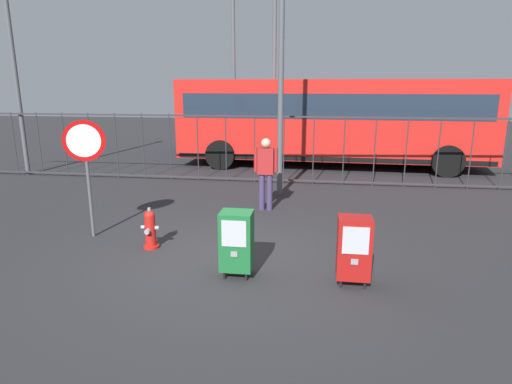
{
  "coord_description": "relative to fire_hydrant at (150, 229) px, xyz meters",
  "views": [
    {
      "loc": [
        1.42,
        -6.55,
        2.86
      ],
      "look_at": [
        0.3,
        1.2,
        0.9
      ],
      "focal_mm": 30.42,
      "sensor_mm": 36.0,
      "label": 1
    }
  ],
  "objects": [
    {
      "name": "street_light_near_left",
      "position": [
        -0.56,
        10.77,
        4.05
      ],
      "size": [
        0.32,
        0.32,
        7.66
      ],
      "color": "#4C4F54",
      "rests_on": "ground_plane"
    },
    {
      "name": "bus_near",
      "position": [
        3.31,
        8.53,
        1.36
      ],
      "size": [
        10.57,
        3.03,
        3.0
      ],
      "rotation": [
        0.0,
        0.0,
        -0.03
      ],
      "color": "red",
      "rests_on": "ground_plane"
    },
    {
      "name": "newspaper_box_primary",
      "position": [
        1.74,
        -0.93,
        0.22
      ],
      "size": [
        0.48,
        0.42,
        1.02
      ],
      "color": "black",
      "rests_on": "ground_plane"
    },
    {
      "name": "pedestrian",
      "position": [
        1.74,
        2.7,
        0.6
      ],
      "size": [
        0.55,
        0.22,
        1.67
      ],
      "color": "#382D51",
      "rests_on": "ground_plane"
    },
    {
      "name": "ground_plane",
      "position": [
        1.49,
        -0.41,
        -0.35
      ],
      "size": [
        60.0,
        60.0,
        0.0
      ],
      "primitive_type": "plane",
      "color": "#262628"
    },
    {
      "name": "fire_hydrant",
      "position": [
        0.0,
        0.0,
        0.0
      ],
      "size": [
        0.33,
        0.31,
        0.75
      ],
      "color": "red",
      "rests_on": "ground_plane"
    },
    {
      "name": "street_light_near_right",
      "position": [
        1.24,
        9.12,
        3.33
      ],
      "size": [
        0.32,
        0.32,
        6.27
      ],
      "color": "#4C4F54",
      "rests_on": "ground_plane"
    },
    {
      "name": "street_light_far_left",
      "position": [
        -6.41,
        5.65,
        3.57
      ],
      "size": [
        0.32,
        0.32,
        6.73
      ],
      "color": "#4C4F54",
      "rests_on": "ground_plane"
    },
    {
      "name": "fence_barrier",
      "position": [
        1.49,
        5.53,
        0.67
      ],
      "size": [
        18.03,
        0.04,
        2.0
      ],
      "color": "#2D2D33",
      "rests_on": "ground_plane"
    },
    {
      "name": "bus_far",
      "position": [
        2.43,
        12.1,
        1.36
      ],
      "size": [
        10.7,
        3.63,
        3.0
      ],
      "rotation": [
        0.0,
        0.0,
        0.1
      ],
      "color": "#19519E",
      "rests_on": "ground_plane"
    },
    {
      "name": "street_light_far_right",
      "position": [
        1.93,
        4.16,
        3.61
      ],
      "size": [
        0.32,
        0.32,
        6.8
      ],
      "color": "#4C4F54",
      "rests_on": "ground_plane"
    },
    {
      "name": "stop_sign",
      "position": [
        -1.33,
        0.41,
        1.25
      ],
      "size": [
        0.71,
        0.31,
        2.23
      ],
      "color": "#4C4F54",
      "rests_on": "ground_plane"
    },
    {
      "name": "newspaper_box_secondary",
      "position": [
        3.47,
        -0.96,
        0.22
      ],
      "size": [
        0.48,
        0.42,
        1.02
      ],
      "color": "black",
      "rests_on": "ground_plane"
    }
  ]
}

